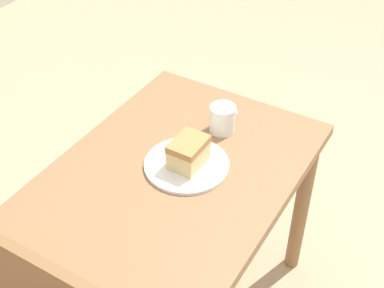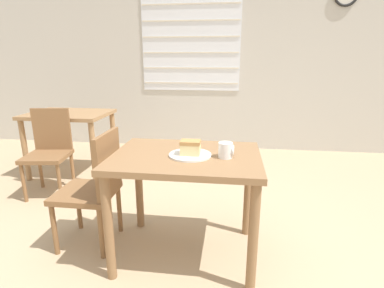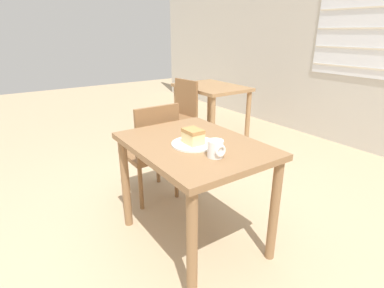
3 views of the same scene
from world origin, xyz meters
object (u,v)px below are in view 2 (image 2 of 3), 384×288
Objects in this scene: dining_table_near at (186,171)px; plate at (190,155)px; coffee_mug at (226,150)px; chair_far_corner at (49,149)px; dining_table_far at (70,123)px; cake_slice at (190,147)px; chair_near_window at (95,186)px.

plate is (0.03, -0.02, 0.13)m from dining_table_near.
chair_far_corner is at bearing 153.88° from coffee_mug.
dining_table_near is 0.31m from coffee_mug.
plate reaches higher than dining_table_far.
cake_slice is (0.03, -0.03, 0.18)m from dining_table_near.
chair_near_window and chair_far_corner have the same top height.
dining_table_far is 2.36m from coffee_mug.
chair_near_window is at bearing 176.70° from dining_table_near.
dining_table_near is at bearing 173.10° from coffee_mug.
chair_near_window is at bearing -51.61° from chair_far_corner.
plate is 2.18× the size of cake_slice.
cake_slice is at bearing -41.07° from dining_table_near.
dining_table_far is at bearing 139.14° from plate.
coffee_mug reaches higher than plate.
chair_near_window is at bearing -55.63° from dining_table_far.
dining_table_far is 2.17m from plate.
dining_table_near is at bearing -37.33° from chair_far_corner.
chair_far_corner is at bearing 150.76° from cake_slice.
coffee_mug reaches higher than dining_table_far.
chair_near_window is 6.82× the size of cake_slice.
dining_table_near is 0.18m from cake_slice.
dining_table_far is 2.18m from cake_slice.
chair_far_corner reaches higher than dining_table_near.
chair_near_window is 0.80m from cake_slice.
chair_near_window is (-0.68, 0.04, -0.16)m from dining_table_near.
chair_far_corner is 1.84m from plate.
chair_far_corner is (-1.55, 0.86, -0.16)m from dining_table_near.
plate is 0.24m from coffee_mug.
chair_near_window reaches higher than coffee_mug.
dining_table_near is 1.78m from chair_far_corner.
dining_table_near is 9.82× the size of coffee_mug.
cake_slice reaches higher than dining_table_near.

